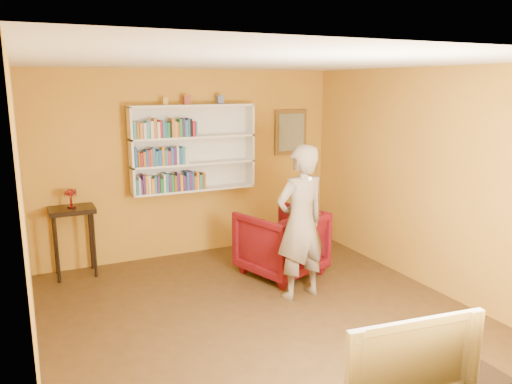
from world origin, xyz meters
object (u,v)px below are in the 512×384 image
bookshelf (192,148)px  television (406,353)px  console_table (73,220)px  ruby_lustre (70,194)px  armchair (281,242)px  person (301,223)px

bookshelf → television: size_ratio=1.88×
bookshelf → console_table: size_ratio=1.94×
ruby_lustre → television: ruby_lustre is taller
bookshelf → console_table: bookshelf is taller
television → console_table: bearing=116.0°
console_table → armchair: 2.74m
armchair → person: bearing=61.2°
ruby_lustre → television: bearing=-70.9°
person → television: size_ratio=1.91×
bookshelf → television: 4.72m
television → ruby_lustre: bearing=116.0°
ruby_lustre → television: (1.56, -4.50, -0.28)m
armchair → ruby_lustre: bearing=-41.3°
bookshelf → television: bookshelf is taller
bookshelf → console_table: bearing=-174.6°
console_table → person: size_ratio=0.51×
bookshelf → television: bearing=-91.7°
ruby_lustre → person: size_ratio=0.14×
console_table → armchair: console_table is taller
console_table → ruby_lustre: 0.34m
bookshelf → armchair: (0.79, -1.26, -1.16)m
armchair → television: television is taller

